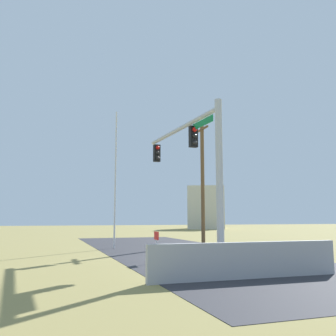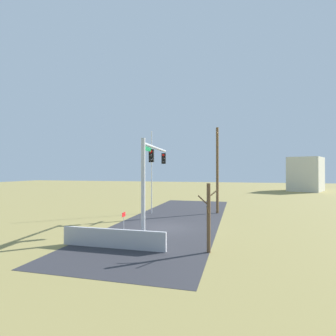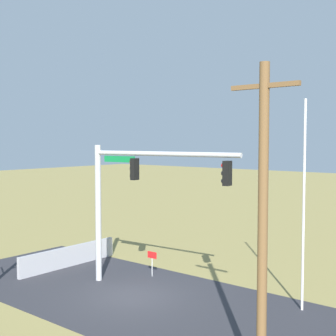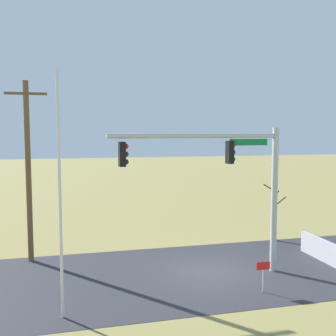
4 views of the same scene
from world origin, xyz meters
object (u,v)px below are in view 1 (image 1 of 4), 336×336
flagpole (115,178)px  distant_building (206,208)px  utility_pole (203,179)px  open_sign (156,240)px  signal_mast (195,155)px

flagpole → distant_building: bearing=148.3°
flagpole → distant_building: size_ratio=1.16×
utility_pole → distant_building: size_ratio=1.21×
flagpole → open_sign: 8.18m
distant_building → signal_mast: bearing=179.6°
open_sign → distant_building: size_ratio=0.17×
open_sign → utility_pole: bearing=146.3°
signal_mast → flagpole: flagpole is taller
flagpole → open_sign: flagpole is taller
signal_mast → distant_building: distant_building is taller
signal_mast → open_sign: size_ratio=6.17×
signal_mast → utility_pole: 9.59m
signal_mast → flagpole: bearing=-162.4°
signal_mast → utility_pole: size_ratio=0.87×
signal_mast → utility_pole: (-8.64, 4.18, -0.06)m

